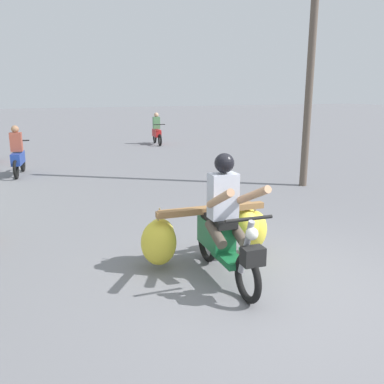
{
  "coord_description": "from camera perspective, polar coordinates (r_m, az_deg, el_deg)",
  "views": [
    {
      "loc": [
        -2.74,
        -3.56,
        2.28
      ],
      "look_at": [
        -0.42,
        1.57,
        0.9
      ],
      "focal_mm": 38.18,
      "sensor_mm": 36.0,
      "label": 1
    }
  ],
  "objects": [
    {
      "name": "motorbike_main_loaded",
      "position": [
        5.37,
        2.72,
        -5.35
      ],
      "size": [
        1.85,
        1.87,
        1.58
      ],
      "color": "black",
      "rests_on": "ground"
    },
    {
      "name": "ground_plane",
      "position": [
        5.04,
        12.11,
        -13.46
      ],
      "size": [
        120.0,
        120.0,
        0.0
      ],
      "primitive_type": "plane",
      "color": "slate"
    },
    {
      "name": "motorbike_distant_ahead_left",
      "position": [
        12.33,
        -23.15,
        4.7
      ],
      "size": [
        0.57,
        1.61,
        1.4
      ],
      "color": "black",
      "rests_on": "ground"
    },
    {
      "name": "utility_pole",
      "position": [
        10.43,
        16.47,
        19.77
      ],
      "size": [
        0.18,
        0.18,
        6.92
      ],
      "primitive_type": "cylinder",
      "color": "brown",
      "rests_on": "ground"
    },
    {
      "name": "motorbike_distant_ahead_right",
      "position": [
        18.41,
        -4.94,
        8.41
      ],
      "size": [
        0.5,
        1.62,
        1.4
      ],
      "color": "black",
      "rests_on": "ground"
    }
  ]
}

